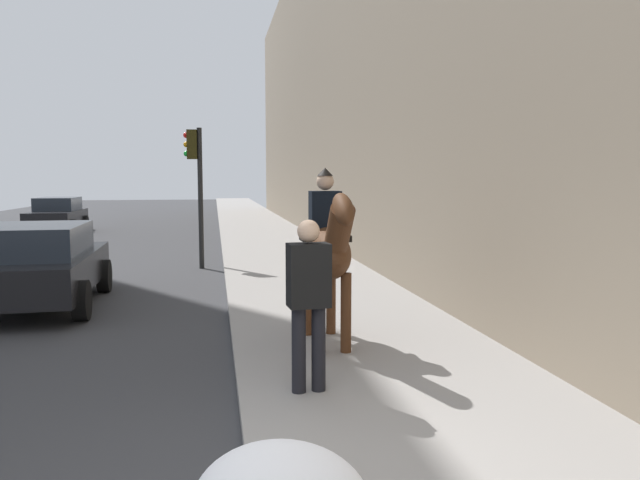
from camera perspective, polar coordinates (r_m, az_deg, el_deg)
mounted_horse_near at (r=7.52m, az=0.67°, el=-0.88°), size 2.15×0.60×2.23m
pedestrian_greeting at (r=5.89m, az=-1.09°, el=-5.10°), size 0.29×0.42×1.70m
car_near_lane at (r=26.54m, az=-23.53°, el=2.22°), size 4.01×1.90×1.44m
car_mid_lane at (r=11.36m, az=-25.29°, el=-2.07°), size 3.97×2.17×1.44m
traffic_light_near_curb at (r=15.00m, az=-11.61°, el=6.11°), size 0.20×0.44×3.42m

